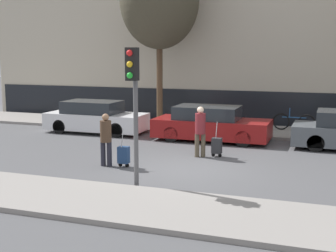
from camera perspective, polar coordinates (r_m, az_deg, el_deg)
name	(u,v)px	position (r m, az deg, el deg)	size (l,w,h in m)	color
ground_plane	(185,169)	(13.93, 2.12, -5.22)	(80.00, 80.00, 0.00)	#4C4C4F
sidewalk_near	(134,205)	(10.54, -4.13, -9.62)	(28.00, 2.50, 0.12)	gray
sidewalk_far	(234,130)	(20.56, 8.01, -0.48)	(28.00, 3.00, 0.12)	gray
building_facade	(252,16)	(24.02, 10.15, 13.12)	(28.00, 3.12, 10.42)	#B7AD99
parked_car_0	(95,118)	(20.24, -8.85, 1.00)	(4.29, 1.71, 1.36)	silver
parked_car_1	(211,124)	(18.24, 5.22, 0.20)	(4.47, 1.80, 1.35)	maroon
pedestrian_left	(106,137)	(14.17, -7.59, -1.30)	(0.35, 0.34, 1.60)	#23232D
trolley_left	(124,155)	(14.10, -5.44, -3.54)	(0.34, 0.29, 1.16)	navy
pedestrian_right	(200,129)	(15.31, 3.96, -0.32)	(0.34, 0.34, 1.67)	#4C4233
trolley_right	(217,146)	(15.47, 5.96, -2.41)	(0.34, 0.29, 1.17)	#262628
traffic_light	(134,89)	(11.53, -4.22, 4.53)	(0.28, 0.47, 3.53)	#515154
parked_bicycle	(294,122)	(20.53, 15.09, 0.49)	(1.77, 0.06, 0.96)	black
bare_tree_down_street	(159,0)	(21.61, -1.06, 15.06)	(3.57, 3.57, 7.78)	#4C3826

